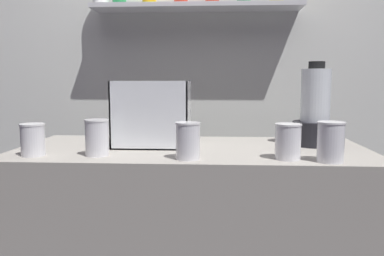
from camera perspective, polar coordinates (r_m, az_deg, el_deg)
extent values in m
cube|color=#9E998E|center=(1.75, 0.00, -17.46)|extent=(1.40, 0.64, 0.90)
cube|color=silver|center=(2.37, 1.14, 8.76)|extent=(2.60, 0.04, 2.50)
cube|color=silver|center=(2.28, 0.64, 16.81)|extent=(1.14, 0.20, 0.02)
cube|color=white|center=(1.67, -5.62, -2.45)|extent=(0.31, 0.20, 0.01)
cube|color=white|center=(1.56, -6.25, 1.71)|extent=(0.31, 0.01, 0.27)
cube|color=white|center=(1.75, -5.16, 2.30)|extent=(0.31, 0.01, 0.27)
cube|color=white|center=(1.68, -10.71, 2.03)|extent=(0.01, 0.20, 0.27)
cube|color=white|center=(1.64, -0.50, 2.01)|extent=(0.01, 0.20, 0.27)
cone|color=orange|center=(1.68, -7.48, -1.75)|extent=(0.14, 0.12, 0.03)
cone|color=orange|center=(1.67, -7.12, -1.69)|extent=(0.17, 0.04, 0.03)
cone|color=orange|center=(1.66, -4.79, -1.80)|extent=(0.05, 0.16, 0.03)
cone|color=orange|center=(1.67, -5.91, -1.79)|extent=(0.13, 0.15, 0.03)
cone|color=orange|center=(1.65, -4.51, -0.54)|extent=(0.17, 0.10, 0.04)
cone|color=orange|center=(1.67, -7.12, -0.82)|extent=(0.16, 0.12, 0.03)
cone|color=orange|center=(1.67, -7.25, -0.65)|extent=(0.08, 0.17, 0.03)
cone|color=orange|center=(1.67, -7.07, -0.80)|extent=(0.11, 0.16, 0.03)
cone|color=orange|center=(1.65, -4.46, 0.55)|extent=(0.08, 0.17, 0.03)
cone|color=orange|center=(1.66, -6.39, 0.62)|extent=(0.14, 0.15, 0.03)
cone|color=orange|center=(1.66, -6.59, 0.15)|extent=(0.08, 0.17, 0.03)
cone|color=orange|center=(1.66, -4.79, 0.80)|extent=(0.14, 0.05, 0.03)
cone|color=orange|center=(1.64, -3.79, 1.46)|extent=(0.12, 0.15, 0.03)
cylinder|color=black|center=(1.75, 16.97, -0.74)|extent=(0.18, 0.18, 0.10)
cylinder|color=silver|center=(1.73, 17.15, 4.45)|extent=(0.12, 0.12, 0.22)
cylinder|color=maroon|center=(1.74, 17.05, 1.54)|extent=(0.11, 0.11, 0.04)
cylinder|color=black|center=(1.73, 17.30, 8.51)|extent=(0.07, 0.07, 0.03)
cylinder|color=white|center=(1.56, -21.65, -1.66)|extent=(0.08, 0.08, 0.11)
cylinder|color=yellow|center=(1.56, -21.63, -2.08)|extent=(0.08, 0.08, 0.09)
cylinder|color=white|center=(1.55, -21.75, 0.47)|extent=(0.09, 0.09, 0.01)
cylinder|color=white|center=(1.49, -13.34, -1.44)|extent=(0.08, 0.08, 0.13)
cylinder|color=red|center=(1.49, -13.33, -1.83)|extent=(0.08, 0.08, 0.11)
cylinder|color=white|center=(1.48, -13.42, 1.08)|extent=(0.09, 0.09, 0.01)
cylinder|color=white|center=(1.38, -0.41, -1.95)|extent=(0.08, 0.08, 0.12)
cylinder|color=orange|center=(1.38, -0.41, -2.83)|extent=(0.08, 0.08, 0.08)
cylinder|color=white|center=(1.37, -0.41, 0.70)|extent=(0.09, 0.09, 0.01)
cylinder|color=white|center=(1.42, 13.46, -2.00)|extent=(0.09, 0.09, 0.12)
cylinder|color=orange|center=(1.42, 13.45, -2.30)|extent=(0.08, 0.08, 0.10)
cylinder|color=white|center=(1.41, 13.53, 0.48)|extent=(0.09, 0.09, 0.01)
cylinder|color=white|center=(1.41, 19.08, -2.00)|extent=(0.09, 0.09, 0.13)
cylinder|color=red|center=(1.42, 19.04, -3.15)|extent=(0.08, 0.08, 0.07)
cylinder|color=white|center=(1.40, 19.19, 0.72)|extent=(0.09, 0.09, 0.01)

